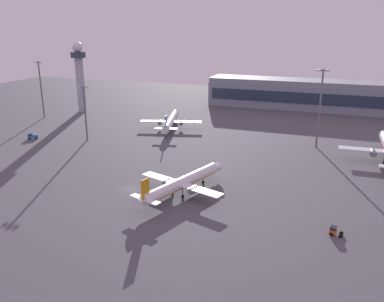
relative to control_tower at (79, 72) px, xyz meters
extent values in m
plane|color=#4C4C51|center=(78.72, -89.46, -21.87)|extent=(416.00, 416.00, 0.00)
cube|color=gray|center=(123.51, 51.80, -14.87)|extent=(125.31, 22.00, 14.00)
cube|color=#263347|center=(123.51, 40.60, -14.17)|extent=(120.30, 0.40, 6.16)
cube|color=gray|center=(123.51, 51.80, -6.67)|extent=(125.31, 19.80, 2.40)
cylinder|color=#A8A8B2|center=(0.00, 0.00, -7.12)|extent=(4.40, 4.40, 29.51)
cylinder|color=#2D3847|center=(0.00, 0.00, 9.14)|extent=(8.00, 8.00, 3.00)
sphere|color=silver|center=(0.00, 0.00, 13.16)|extent=(5.60, 5.60, 5.60)
cylinder|color=white|center=(94.80, -87.40, -18.32)|extent=(12.81, 30.67, 3.29)
cone|color=white|center=(99.96, -71.58, -18.32)|extent=(3.62, 2.95, 3.13)
cone|color=white|center=(89.58, -103.38, -18.32)|extent=(3.57, 3.23, 2.96)
cube|color=white|center=(94.53, -88.22, -18.49)|extent=(27.43, 11.90, 0.30)
cube|color=white|center=(90.09, -101.81, -18.15)|extent=(9.71, 4.94, 0.30)
cube|color=orange|center=(90.17, -101.56, -15.50)|extent=(1.11, 2.72, 5.63)
cylinder|color=slate|center=(90.00, -86.74, -19.10)|extent=(2.78, 3.56, 1.91)
cylinder|color=slate|center=(99.06, -89.70, -19.10)|extent=(2.78, 3.56, 1.91)
cube|color=orange|center=(94.80, -87.40, -19.22)|extent=(11.73, 28.20, 0.31)
cylinder|color=#333338|center=(97.90, -77.91, -19.86)|extent=(0.24, 0.24, 3.08)
cylinder|color=black|center=(97.90, -77.91, -21.39)|extent=(0.63, 1.01, 0.95)
cylinder|color=#333338|center=(92.32, -88.87, -19.86)|extent=(0.24, 0.24, 3.08)
cylinder|color=black|center=(92.32, -88.87, -21.39)|extent=(0.63, 1.01, 0.95)
cylinder|color=#333338|center=(95.94, -90.05, -19.86)|extent=(0.24, 0.24, 3.08)
cylinder|color=black|center=(95.94, -90.05, -21.39)|extent=(0.63, 1.01, 0.95)
cylinder|color=slate|center=(147.78, -37.93, -18.34)|extent=(2.56, 4.05, 2.43)
cylinder|color=#333338|center=(151.48, -39.46, -19.30)|extent=(0.31, 0.31, 3.92)
cylinder|color=black|center=(151.48, -39.46, -21.26)|extent=(0.48, 1.23, 1.21)
cylinder|color=white|center=(61.70, -18.30, -18.20)|extent=(11.88, 31.94, 3.40)
cone|color=white|center=(57.12, -1.75, -18.20)|extent=(3.69, 2.93, 3.23)
cone|color=white|center=(66.34, -35.03, -18.20)|extent=(3.62, 3.23, 3.06)
cube|color=white|center=(61.94, -19.17, -18.38)|extent=(28.54, 11.10, 0.31)
cube|color=white|center=(65.89, -33.39, -18.02)|extent=(10.06, 4.70, 0.31)
cube|color=#19479E|center=(65.81, -33.13, -15.30)|extent=(1.02, 2.83, 5.81)
cylinder|color=slate|center=(57.20, -20.48, -19.01)|extent=(2.76, 3.63, 1.97)
cylinder|color=slate|center=(66.68, -17.85, -19.01)|extent=(2.76, 3.63, 1.97)
cube|color=#19479E|center=(61.70, -18.30, -19.14)|extent=(10.86, 29.37, 0.32)
cylinder|color=#333338|center=(58.95, -8.37, -19.79)|extent=(0.25, 0.25, 3.18)
cylinder|color=black|center=(58.95, -8.37, -21.38)|extent=(0.61, 1.04, 0.98)
cylinder|color=#333338|center=(60.41, -20.98, -19.79)|extent=(0.25, 0.25, 3.18)
cylinder|color=black|center=(60.41, -20.98, -21.38)|extent=(0.61, 1.04, 0.98)
cylinder|color=#333338|center=(64.20, -19.93, -19.79)|extent=(0.25, 0.25, 3.18)
cylinder|color=black|center=(64.20, -19.93, -21.38)|extent=(0.61, 1.04, 0.98)
cube|color=#D85919|center=(136.36, -97.14, -20.97)|extent=(1.81, 1.98, 0.90)
cube|color=#1E232D|center=(136.36, -97.14, -20.17)|extent=(1.60, 1.81, 0.70)
cylinder|color=black|center=(136.04, -97.86, -21.42)|extent=(0.93, 0.41, 0.90)
cylinder|color=black|center=(136.23, -96.37, -21.42)|extent=(0.93, 0.41, 0.90)
cylinder|color=black|center=(138.08, -98.11, -21.42)|extent=(0.93, 0.41, 0.90)
cylinder|color=black|center=(138.26, -96.62, -21.42)|extent=(0.93, 0.41, 0.90)
cube|color=#3372BF|center=(12.65, -55.98, -20.87)|extent=(2.88, 2.86, 1.10)
cube|color=#1E232D|center=(12.65, -55.98, -19.97)|extent=(2.59, 2.58, 0.70)
cube|color=#3372BF|center=(14.15, -54.83, -20.72)|extent=(3.07, 2.98, 1.40)
cylinder|color=black|center=(12.93, -56.83, -21.42)|extent=(0.90, 0.78, 0.90)
cylinder|color=black|center=(11.90, -55.48, -21.42)|extent=(0.90, 0.78, 0.90)
cylinder|color=black|center=(15.07, -55.20, -21.42)|extent=(0.90, 0.78, 0.90)
cylinder|color=black|center=(14.04, -53.85, -21.42)|extent=(0.90, 0.78, 0.90)
cylinder|color=slate|center=(-9.66, -20.29, -7.34)|extent=(0.70, 0.70, 29.07)
cube|color=slate|center=(-9.66, -20.29, 6.60)|extent=(4.80, 0.40, 0.40)
sphere|color=#F9EAB2|center=(-11.46, -20.29, 6.60)|extent=(0.90, 0.90, 0.90)
sphere|color=#F9EAB2|center=(-7.86, -20.29, 6.60)|extent=(0.90, 0.90, 0.90)
cylinder|color=slate|center=(36.23, -48.77, -10.36)|extent=(0.70, 0.70, 23.01)
cube|color=slate|center=(36.23, -48.77, 0.54)|extent=(4.80, 0.40, 0.40)
sphere|color=#F9EAB2|center=(34.43, -48.77, 0.54)|extent=(0.90, 0.90, 0.90)
sphere|color=#F9EAB2|center=(38.03, -48.77, 0.54)|extent=(0.90, 0.90, 0.90)
cylinder|color=slate|center=(127.89, -25.94, -6.50)|extent=(0.70, 0.70, 30.75)
cube|color=slate|center=(127.89, -25.94, 8.28)|extent=(4.80, 0.40, 0.40)
sphere|color=#F9EAB2|center=(126.09, -25.94, 8.28)|extent=(0.90, 0.90, 0.90)
sphere|color=#F9EAB2|center=(129.69, -25.94, 8.28)|extent=(0.90, 0.90, 0.90)
camera|label=1|loc=(134.33, -186.60, 25.11)|focal=37.52mm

